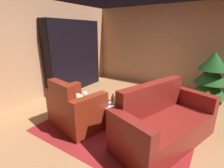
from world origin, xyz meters
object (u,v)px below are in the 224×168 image
armchair_red (75,110)px  book_stack_on_table (121,103)px  decorated_tree (211,76)px  couch_red (163,123)px  coffee_table (122,109)px  bookshelf_unit (77,56)px  bottle_on_table (113,101)px

armchair_red → book_stack_on_table: armchair_red is taller
decorated_tree → book_stack_on_table: bearing=-119.3°
armchair_red → book_stack_on_table: 0.87m
couch_red → decorated_tree: bearing=77.9°
coffee_table → book_stack_on_table: size_ratio=2.99×
armchair_red → coffee_table: (0.75, 0.45, 0.04)m
bookshelf_unit → decorated_tree: (3.60, 1.05, -0.35)m
couch_red → bottle_on_table: 0.96m
decorated_tree → bookshelf_unit: bearing=-163.7°
book_stack_on_table → armchair_red: bearing=-146.9°
coffee_table → decorated_tree: (1.26, 2.33, 0.28)m
coffee_table → armchair_red: bearing=-149.4°
armchair_red → couch_red: size_ratio=0.57×
armchair_red → book_stack_on_table: (0.72, 0.47, 0.13)m
armchair_red → decorated_tree: size_ratio=0.87×
bookshelf_unit → coffee_table: 2.74m
bookshelf_unit → bottle_on_table: 2.58m
bottle_on_table → decorated_tree: size_ratio=0.18×
book_stack_on_table → decorated_tree: decorated_tree is taller
coffee_table → bottle_on_table: (-0.17, -0.04, 0.13)m
book_stack_on_table → decorated_tree: 2.66m
bookshelf_unit → coffee_table: size_ratio=3.22×
coffee_table → decorated_tree: decorated_tree is taller
bookshelf_unit → couch_red: 3.42m
bookshelf_unit → bottle_on_table: size_ratio=9.12×
decorated_tree → coffee_table: bearing=-118.5°
couch_red → book_stack_on_table: size_ratio=9.19×
book_stack_on_table → bottle_on_table: bearing=-156.9°
couch_red → book_stack_on_table: 0.81m
armchair_red → bottle_on_table: bearing=35.3°
bookshelf_unit → bottle_on_table: bearing=-31.3°
couch_red → decorated_tree: size_ratio=1.54×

